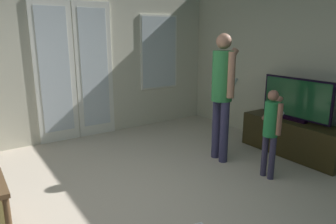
% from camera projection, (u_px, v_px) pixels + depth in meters
% --- Properties ---
extents(ground_plane, '(6.27, 5.21, 0.02)m').
position_uv_depth(ground_plane, '(111.00, 224.00, 2.83)').
color(ground_plane, beige).
extents(wall_back_with_doors, '(6.27, 0.09, 2.53)m').
position_uv_depth(wall_back_with_doors, '(42.00, 63.00, 4.64)').
color(wall_back_with_doors, beige).
rests_on(wall_back_with_doors, ground_plane).
extents(wall_right_plain, '(0.06, 5.21, 2.50)m').
position_uv_depth(wall_right_plain, '(320.00, 65.00, 4.20)').
color(wall_right_plain, beige).
rests_on(wall_right_plain, ground_plane).
extents(tv_stand, '(0.43, 1.45, 0.49)m').
position_uv_depth(tv_stand, '(293.00, 138.00, 4.38)').
color(tv_stand, '#352C13').
rests_on(tv_stand, ground_plane).
extents(flat_screen_tv, '(0.08, 1.02, 0.60)m').
position_uv_depth(flat_screen_tv, '(296.00, 99.00, 4.24)').
color(flat_screen_tv, black).
rests_on(flat_screen_tv, tv_stand).
extents(person_adult, '(0.55, 0.45, 1.67)m').
position_uv_depth(person_adult, '(223.00, 87.00, 4.03)').
color(person_adult, '#3B375C').
rests_on(person_adult, ground_plane).
extents(person_child, '(0.43, 0.29, 1.05)m').
position_uv_depth(person_child, '(271.00, 126.00, 3.59)').
color(person_child, '#3C3654').
rests_on(person_child, ground_plane).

